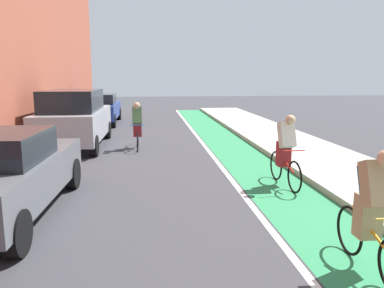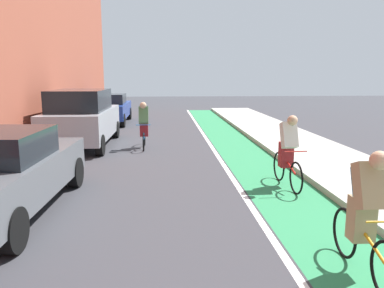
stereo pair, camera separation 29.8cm
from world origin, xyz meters
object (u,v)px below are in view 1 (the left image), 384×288
at_px(cyclist_far, 137,125).
at_px(parked_suv_silver, 74,118).
at_px(cyclist_mid, 373,208).
at_px(parked_sedan_gray, 1,173).
at_px(cyclist_trailing, 285,149).
at_px(parked_sedan_blue, 99,108).

bearing_deg(cyclist_far, parked_suv_silver, 166.49).
height_order(cyclist_mid, cyclist_far, cyclist_mid).
xyz_separation_m(parked_sedan_gray, parked_suv_silver, (0.00, 6.65, 0.23)).
distance_m(parked_suv_silver, cyclist_trailing, 7.73).
bearing_deg(cyclist_trailing, cyclist_mid, -94.20).
bearing_deg(parked_suv_silver, cyclist_trailing, -43.86).
bearing_deg(cyclist_far, parked_sedan_blue, 107.01).
bearing_deg(cyclist_trailing, cyclist_far, 125.24).
distance_m(cyclist_mid, cyclist_far, 9.21).
height_order(parked_suv_silver, cyclist_mid, parked_suv_silver).
bearing_deg(parked_suv_silver, cyclist_mid, -60.03).
bearing_deg(parked_sedan_blue, cyclist_mid, -71.38).
distance_m(parked_sedan_gray, cyclist_far, 6.50).
distance_m(parked_suv_silver, cyclist_far, 2.23).
relative_size(parked_sedan_gray, cyclist_mid, 2.52).
bearing_deg(cyclist_mid, parked_sedan_gray, 154.47).
relative_size(parked_suv_silver, cyclist_far, 2.74).
distance_m(parked_sedan_gray, cyclist_mid, 5.87).
relative_size(parked_suv_silver, cyclist_mid, 2.64).
bearing_deg(parked_suv_silver, cyclist_far, -13.51).
bearing_deg(cyclist_far, parked_sedan_gray, -109.39).
distance_m(cyclist_trailing, cyclist_far, 5.92).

